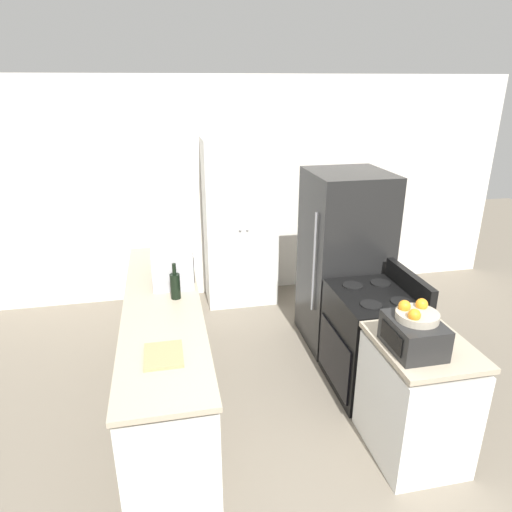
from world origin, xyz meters
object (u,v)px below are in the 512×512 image
object	(u,v)px
pantry_cabinet	(240,223)
toaster_oven	(414,335)
refrigerator	(343,260)
fruit_bowl	(416,314)
wine_bottle	(175,285)
stove	(371,340)
microwave	(172,264)

from	to	relation	value
pantry_cabinet	toaster_oven	xyz separation A→B (m)	(0.66, -2.73, 0.03)
refrigerator	fruit_bowl	distance (m)	1.63
pantry_cabinet	refrigerator	size ratio (longest dim) A/B	1.12
wine_bottle	refrigerator	bearing A→B (deg)	18.42
pantry_cabinet	wine_bottle	distance (m)	1.85
toaster_oven	fruit_bowl	bearing A→B (deg)	63.37
refrigerator	toaster_oven	bearing A→B (deg)	-96.35
refrigerator	pantry_cabinet	bearing A→B (deg)	126.99
stove	wine_bottle	world-z (taller)	wine_bottle
refrigerator	toaster_oven	xyz separation A→B (m)	(-0.18, -1.62, 0.13)
refrigerator	microwave	distance (m)	1.68
pantry_cabinet	refrigerator	world-z (taller)	pantry_cabinet
wine_bottle	fruit_bowl	world-z (taller)	fruit_bowl
microwave	wine_bottle	bearing A→B (deg)	-88.54
microwave	wine_bottle	distance (m)	0.36
stove	microwave	distance (m)	1.83
stove	refrigerator	world-z (taller)	refrigerator
stove	fruit_bowl	distance (m)	1.06
wine_bottle	toaster_oven	distance (m)	1.82
pantry_cabinet	wine_bottle	bearing A→B (deg)	-115.95
refrigerator	toaster_oven	world-z (taller)	refrigerator
wine_bottle	fruit_bowl	xyz separation A→B (m)	(1.48, -1.05, 0.14)
stove	wine_bottle	size ratio (longest dim) A/B	3.54
refrigerator	microwave	world-z (taller)	refrigerator
fruit_bowl	stove	bearing A→B (deg)	80.67
stove	toaster_oven	xyz separation A→B (m)	(-0.14, -0.81, 0.54)
pantry_cabinet	refrigerator	bearing A→B (deg)	-53.01
refrigerator	wine_bottle	xyz separation A→B (m)	(-1.65, -0.55, 0.13)
wine_bottle	fruit_bowl	distance (m)	1.82
pantry_cabinet	wine_bottle	size ratio (longest dim) A/B	6.54
wine_bottle	microwave	bearing A→B (deg)	91.46
refrigerator	fruit_bowl	xyz separation A→B (m)	(-0.17, -1.60, 0.27)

